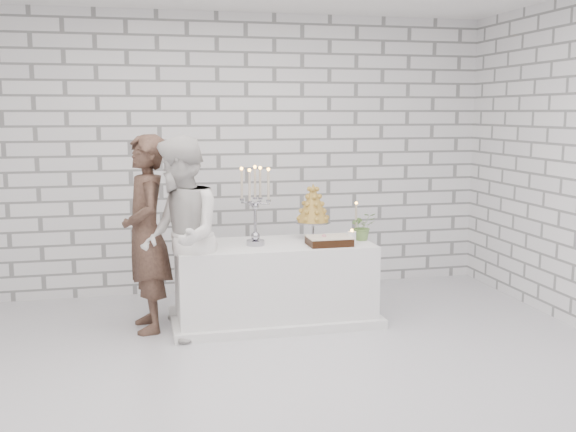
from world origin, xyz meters
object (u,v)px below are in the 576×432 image
Objects in this scene: cake_table at (274,283)px; groom at (146,234)px; bride at (180,238)px; candelabra at (255,206)px; croquembouche at (313,211)px.

groom is at bearing 178.51° from cake_table.
groom reaches higher than cake_table.
cake_table is 1.02× the size of bride.
bride is (0.28, -0.27, -0.00)m from groom.
candelabra is (0.69, 0.20, 0.23)m from bride.
groom is 3.31× the size of croquembouche.
cake_table is 1.26m from groom.
bride is at bearing -164.52° from cake_table.
croquembouche is (0.60, 0.21, -0.10)m from candelabra.
cake_table is 1.04m from bride.
candelabra is (0.97, -0.08, 0.23)m from groom.
croquembouche is at bearing 20.98° from cake_table.
groom is 2.41× the size of candelabra.
bride reaches higher than croquembouche.
croquembouche is at bearing 105.18° from bride.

